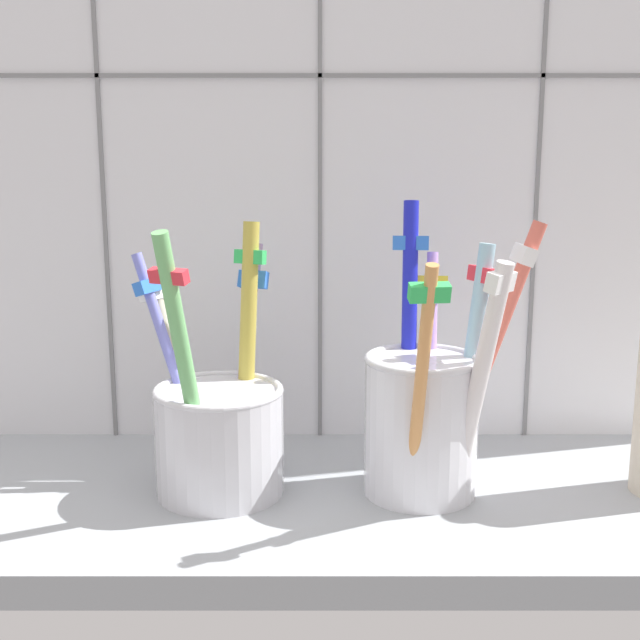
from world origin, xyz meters
The scene contains 4 objects.
counter_slab centered at (0.00, 0.00, 1.00)cm, with size 64.00×22.00×2.00cm, color #9EA3A8.
tile_wall_back centered at (0.00, 12.00, 22.50)cm, with size 64.00×2.20×45.00cm.
toothbrush_cup_left centered at (-6.58, -0.04, 6.32)cm, with size 10.15×12.14×17.67cm.
toothbrush_cup_right centered at (6.82, -0.20, 7.46)cm, with size 11.08×11.82×18.71cm.
Camera 1 is at (0.10, -51.29, 24.27)cm, focal length 46.95 mm.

